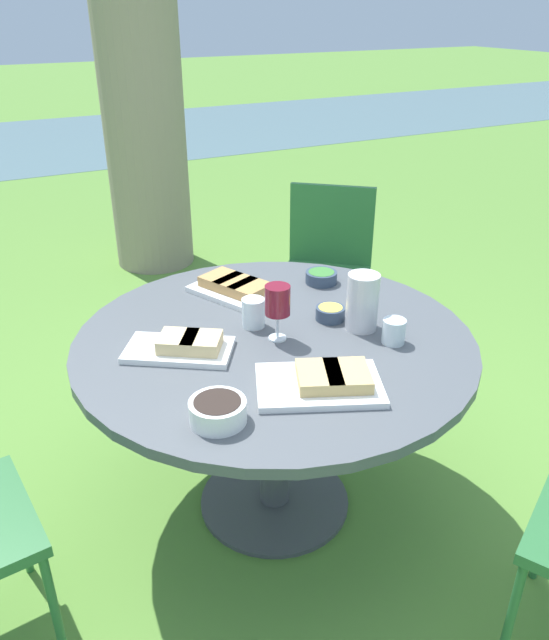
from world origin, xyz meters
name	(u,v)px	position (x,y,z in m)	size (l,w,h in m)	color
ground_plane	(274,501)	(0.00, 0.00, 0.00)	(40.00, 40.00, 0.00)	#5B8C38
river_strip	(15,145)	(0.00, 7.53, 0.00)	(40.00, 3.86, 0.01)	slate
dining_table	(274,364)	(0.00, 0.00, 0.62)	(1.33, 1.33, 0.73)	#4C4C51
chair_far_back	(327,260)	(0.80, 0.93, 0.52)	(0.61, 0.61, 0.89)	#2D6B38
water_pitcher	(363,302)	(0.29, -0.09, 0.83)	(0.12, 0.11, 0.20)	silver
wine_glass	(277,302)	(0.00, -0.02, 0.86)	(0.08, 0.08, 0.19)	silver
platter_bread_main	(326,381)	(-0.01, -0.34, 0.75)	(0.42, 0.36, 0.06)	white
platter_charcuterie	(235,288)	(0.02, 0.37, 0.75)	(0.33, 0.39, 0.06)	white
platter_sandwich_side	(184,346)	(-0.31, 0.03, 0.75)	(0.38, 0.34, 0.06)	white
bowl_fries	(330,312)	(0.23, 0.02, 0.76)	(0.10, 0.10, 0.05)	#334256
bowl_salad	(321,277)	(0.37, 0.31, 0.75)	(0.12, 0.12, 0.05)	#334256
bowl_olives	(218,410)	(-0.35, -0.35, 0.76)	(0.15, 0.15, 0.06)	white
cup_water_near	(394,331)	(0.32, -0.22, 0.77)	(0.08, 0.08, 0.08)	silver
cup_water_far	(253,313)	(-0.03, 0.10, 0.78)	(0.08, 0.08, 0.10)	silver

